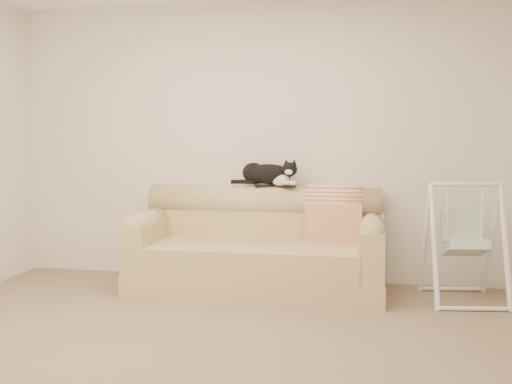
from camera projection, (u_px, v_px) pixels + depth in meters
ground_plane at (221, 354)px, 3.52m from camera, size 5.00×5.00×0.00m
room_shell at (220, 105)px, 3.39m from camera, size 5.04×4.04×2.60m
sofa at (258, 250)px, 5.09m from camera, size 2.20×0.93×0.90m
remote_a at (264, 185)px, 5.27m from camera, size 0.18×0.12×0.03m
remote_b at (287, 186)px, 5.19m from camera, size 0.17×0.14×0.02m
tuxedo_cat at (268, 174)px, 5.27m from camera, size 0.64×0.31×0.25m
throw_blanket at (334, 207)px, 5.15m from camera, size 0.50×0.38×0.58m
baby_swing at (464, 241)px, 4.67m from camera, size 0.69×0.72×0.99m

